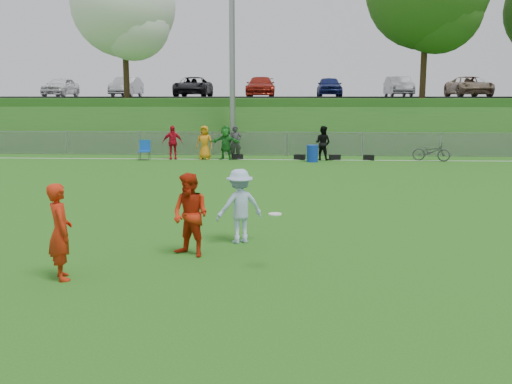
# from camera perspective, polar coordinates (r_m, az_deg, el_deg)

# --- Properties ---
(ground) EXTENTS (120.00, 120.00, 0.00)m
(ground) POSITION_cam_1_polar(r_m,az_deg,el_deg) (10.91, 2.90, -7.37)
(ground) COLOR #236615
(ground) RESTS_ON ground
(sideline_far) EXTENTS (60.00, 0.10, 0.01)m
(sideline_far) POSITION_cam_1_polar(r_m,az_deg,el_deg) (28.61, 3.13, 3.24)
(sideline_far) COLOR white
(sideline_far) RESTS_ON ground
(fence) EXTENTS (58.00, 0.06, 1.30)m
(fence) POSITION_cam_1_polar(r_m,az_deg,el_deg) (30.53, 3.15, 4.86)
(fence) COLOR gray
(fence) RESTS_ON ground
(light_pole) EXTENTS (1.20, 0.40, 12.15)m
(light_pole) POSITION_cam_1_polar(r_m,az_deg,el_deg) (31.57, -2.42, 16.03)
(light_pole) COLOR gray
(light_pole) RESTS_ON ground
(berm) EXTENTS (120.00, 18.00, 3.00)m
(berm) POSITION_cam_1_polar(r_m,az_deg,el_deg) (41.46, 3.19, 7.30)
(berm) COLOR #235A19
(berm) RESTS_ON ground
(parking_lot) EXTENTS (120.00, 12.00, 0.10)m
(parking_lot) POSITION_cam_1_polar(r_m,az_deg,el_deg) (43.43, 3.21, 9.45)
(parking_lot) COLOR black
(parking_lot) RESTS_ON berm
(tree_white_flowering) EXTENTS (6.30, 6.30, 8.78)m
(tree_white_flowering) POSITION_cam_1_polar(r_m,az_deg,el_deg) (37.06, -12.87, 17.37)
(tree_white_flowering) COLOR black
(tree_white_flowering) RESTS_ON berm
(car_row) EXTENTS (32.04, 5.18, 1.44)m
(car_row) POSITION_cam_1_polar(r_m,az_deg,el_deg) (42.45, 1.62, 10.49)
(car_row) COLOR white
(car_row) RESTS_ON parking_lot
(spectator_row) EXTENTS (8.59, 0.96, 1.69)m
(spectator_row) POSITION_cam_1_polar(r_m,az_deg,el_deg) (28.65, -2.14, 4.95)
(spectator_row) COLOR red
(spectator_row) RESTS_ON ground
(gear_bags) EXTENTS (7.17, 0.43, 0.26)m
(gear_bags) POSITION_cam_1_polar(r_m,az_deg,el_deg) (28.71, 5.41, 3.49)
(gear_bags) COLOR black
(gear_bags) RESTS_ON ground
(player_red_left) EXTENTS (0.67, 0.74, 1.70)m
(player_red_left) POSITION_cam_1_polar(r_m,az_deg,el_deg) (10.48, -19.00, -3.77)
(player_red_left) COLOR red
(player_red_left) RESTS_ON ground
(player_red_center) EXTENTS (1.02, 0.95, 1.68)m
(player_red_center) POSITION_cam_1_polar(r_m,az_deg,el_deg) (11.42, -6.57, -2.30)
(player_red_center) COLOR red
(player_red_center) RESTS_ON ground
(player_blue) EXTENTS (1.21, 1.01, 1.62)m
(player_blue) POSITION_cam_1_polar(r_m,az_deg,el_deg) (12.39, -1.65, -1.42)
(player_blue) COLOR #A8C3EA
(player_blue) RESTS_ON ground
(frisbee) EXTENTS (0.24, 0.24, 0.02)m
(frisbee) POSITION_cam_1_polar(r_m,az_deg,el_deg) (10.34, 1.92, -2.22)
(frisbee) COLOR white
(frisbee) RESTS_ON ground
(recycling_bin) EXTENTS (0.64, 0.64, 0.82)m
(recycling_bin) POSITION_cam_1_polar(r_m,az_deg,el_deg) (27.79, 5.66, 3.86)
(recycling_bin) COLOR #0F33A4
(recycling_bin) RESTS_ON ground
(camp_chair) EXTENTS (0.60, 0.61, 0.99)m
(camp_chair) POSITION_cam_1_polar(r_m,az_deg,el_deg) (28.99, -11.08, 3.73)
(camp_chair) COLOR #104FB7
(camp_chair) RESTS_ON ground
(bicycle) EXTENTS (1.89, 1.11, 0.94)m
(bicycle) POSITION_cam_1_polar(r_m,az_deg,el_deg) (29.30, 17.13, 3.89)
(bicycle) COLOR #303032
(bicycle) RESTS_ON ground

